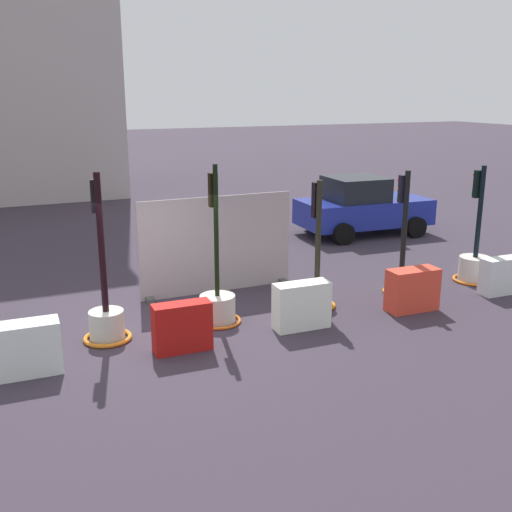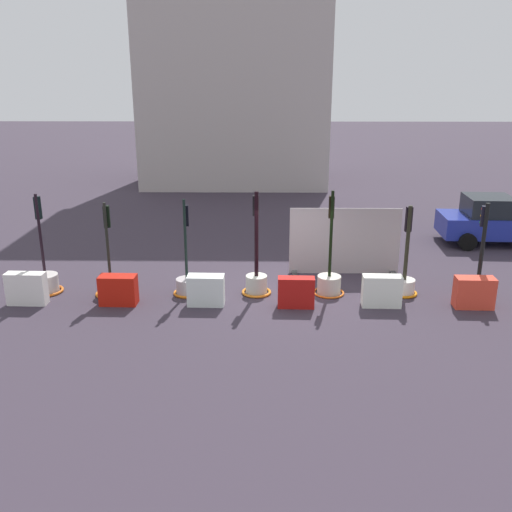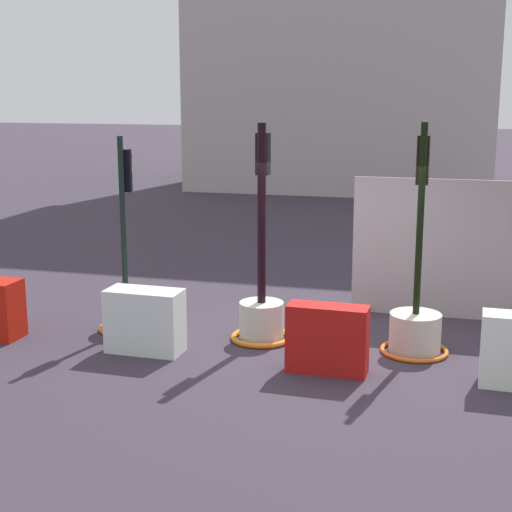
# 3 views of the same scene
# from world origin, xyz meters

# --- Properties ---
(ground_plane) EXTENTS (120.00, 120.00, 0.00)m
(ground_plane) POSITION_xyz_m (0.00, 0.00, 0.00)
(ground_plane) COLOR #382F3B
(traffic_light_2) EXTENTS (0.82, 0.82, 2.83)m
(traffic_light_2) POSITION_xyz_m (-3.08, 0.01, 0.39)
(traffic_light_2) COLOR #B0A7AA
(traffic_light_2) RESTS_ON ground_plane
(traffic_light_3) EXTENTS (0.87, 0.87, 3.03)m
(traffic_light_3) POSITION_xyz_m (-1.07, 0.09, 0.52)
(traffic_light_3) COLOR beige
(traffic_light_3) RESTS_ON ground_plane
(traffic_light_4) EXTENTS (0.91, 0.91, 3.06)m
(traffic_light_4) POSITION_xyz_m (1.05, 0.09, 0.44)
(traffic_light_4) COLOR beige
(traffic_light_4) RESTS_ON ground_plane
(construction_barrier_2) EXTENTS (1.03, 0.50, 0.86)m
(construction_barrier_2) POSITION_xyz_m (-2.46, -0.79, 0.43)
(construction_barrier_2) COLOR silver
(construction_barrier_2) RESTS_ON ground_plane
(construction_barrier_3) EXTENTS (1.01, 0.39, 0.86)m
(construction_barrier_3) POSITION_xyz_m (0.04, -0.92, 0.43)
(construction_barrier_3) COLOR #B31511
(construction_barrier_3) RESTS_ON ground_plane
(site_fence_panel) EXTENTS (3.51, 0.50, 2.15)m
(site_fence_panel) POSITION_xyz_m (1.72, 1.86, 1.02)
(site_fence_panel) COLOR #A1979B
(site_fence_panel) RESTS_ON ground_plane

